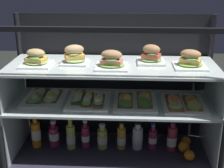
% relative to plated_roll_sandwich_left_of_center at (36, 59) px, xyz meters
% --- Properties ---
extents(ground_plane, '(6.00, 6.00, 0.02)m').
position_rel_plated_roll_sandwich_left_of_center_xyz_m(ground_plane, '(0.48, 0.03, -0.74)').
color(ground_plane, black).
rests_on(ground_plane, ground).
extents(case_base_deck, '(1.41, 0.55, 0.04)m').
position_rel_plated_roll_sandwich_left_of_center_xyz_m(case_base_deck, '(0.48, 0.03, -0.70)').
color(case_base_deck, '#2F2D3D').
rests_on(case_base_deck, ground).
extents(case_frame, '(1.41, 0.55, 0.98)m').
position_rel_plated_roll_sandwich_left_of_center_xyz_m(case_frame, '(0.48, 0.18, -0.19)').
color(case_frame, black).
rests_on(case_frame, ground).
extents(riser_lower_tier, '(1.34, 0.48, 0.37)m').
position_rel_plated_roll_sandwich_left_of_center_xyz_m(riser_lower_tier, '(0.48, 0.03, -0.50)').
color(riser_lower_tier, silver).
rests_on(riser_lower_tier, case_base_deck).
extents(shelf_lower_glass, '(1.36, 0.50, 0.01)m').
position_rel_plated_roll_sandwich_left_of_center_xyz_m(shelf_lower_glass, '(0.48, 0.03, -0.31)').
color(shelf_lower_glass, silver).
rests_on(shelf_lower_glass, riser_lower_tier).
extents(riser_upper_tier, '(1.34, 0.48, 0.24)m').
position_rel_plated_roll_sandwich_left_of_center_xyz_m(riser_upper_tier, '(0.48, 0.03, -0.18)').
color(riser_upper_tier, silver).
rests_on(riser_upper_tier, shelf_lower_glass).
extents(shelf_upper_glass, '(1.36, 0.50, 0.01)m').
position_rel_plated_roll_sandwich_left_of_center_xyz_m(shelf_upper_glass, '(0.48, 0.03, -0.05)').
color(shelf_upper_glass, silver).
rests_on(shelf_upper_glass, riser_upper_tier).
extents(plated_roll_sandwich_left_of_center, '(0.19, 0.19, 0.11)m').
position_rel_plated_roll_sandwich_left_of_center_xyz_m(plated_roll_sandwich_left_of_center, '(0.00, 0.00, 0.00)').
color(plated_roll_sandwich_left_of_center, white).
rests_on(plated_roll_sandwich_left_of_center, shelf_upper_glass).
extents(plated_roll_sandwich_mid_right, '(0.17, 0.17, 0.12)m').
position_rel_plated_roll_sandwich_left_of_center_xyz_m(plated_roll_sandwich_mid_right, '(0.24, 0.06, 0.01)').
color(plated_roll_sandwich_mid_right, white).
rests_on(plated_roll_sandwich_mid_right, shelf_upper_glass).
extents(plated_roll_sandwich_center, '(0.20, 0.20, 0.11)m').
position_rel_plated_roll_sandwich_left_of_center_xyz_m(plated_roll_sandwich_center, '(0.48, -0.02, 0.00)').
color(plated_roll_sandwich_center, white).
rests_on(plated_roll_sandwich_center, shelf_upper_glass).
extents(plated_roll_sandwich_right_of_center, '(0.18, 0.18, 0.12)m').
position_rel_plated_roll_sandwich_left_of_center_xyz_m(plated_roll_sandwich_right_of_center, '(0.74, 0.09, 0.01)').
color(plated_roll_sandwich_right_of_center, white).
rests_on(plated_roll_sandwich_right_of_center, shelf_upper_glass).
extents(plated_roll_sandwich_far_right, '(0.20, 0.20, 0.11)m').
position_rel_plated_roll_sandwich_left_of_center_xyz_m(plated_roll_sandwich_far_right, '(0.98, 0.02, 0.00)').
color(plated_roll_sandwich_far_right, white).
rests_on(plated_roll_sandwich_far_right, shelf_upper_glass).
extents(open_sandwich_tray_right_of_center, '(0.28, 0.34, 0.06)m').
position_rel_plated_roll_sandwich_left_of_center_xyz_m(open_sandwich_tray_right_of_center, '(0.02, 0.06, -0.28)').
color(open_sandwich_tray_right_of_center, white).
rests_on(open_sandwich_tray_right_of_center, shelf_lower_glass).
extents(open_sandwich_tray_far_right, '(0.28, 0.34, 0.06)m').
position_rel_plated_roll_sandwich_left_of_center_xyz_m(open_sandwich_tray_far_right, '(0.33, 0.01, -0.28)').
color(open_sandwich_tray_far_right, white).
rests_on(open_sandwich_tray_far_right, shelf_lower_glass).
extents(open_sandwich_tray_mid_right, '(0.28, 0.34, 0.06)m').
position_rel_plated_roll_sandwich_left_of_center_xyz_m(open_sandwich_tray_mid_right, '(0.64, 0.01, -0.28)').
color(open_sandwich_tray_mid_right, white).
rests_on(open_sandwich_tray_mid_right, shelf_lower_glass).
extents(open_sandwich_tray_far_left, '(0.28, 0.34, 0.06)m').
position_rel_plated_roll_sandwich_left_of_center_xyz_m(open_sandwich_tray_far_left, '(0.95, -0.01, -0.28)').
color(open_sandwich_tray_far_left, white).
rests_on(open_sandwich_tray_far_left, shelf_lower_glass).
extents(juice_bottle_front_right_end, '(0.07, 0.07, 0.24)m').
position_rel_plated_roll_sandwich_left_of_center_xyz_m(juice_bottle_front_right_end, '(-0.07, 0.07, -0.58)').
color(juice_bottle_front_right_end, orange).
rests_on(juice_bottle_front_right_end, case_base_deck).
extents(juice_bottle_tucked_behind, '(0.07, 0.07, 0.20)m').
position_rel_plated_roll_sandwich_left_of_center_xyz_m(juice_bottle_tucked_behind, '(0.06, 0.09, -0.60)').
color(juice_bottle_tucked_behind, '#962945').
rests_on(juice_bottle_tucked_behind, case_base_deck).
extents(juice_bottle_back_center, '(0.06, 0.06, 0.23)m').
position_rel_plated_roll_sandwich_left_of_center_xyz_m(juice_bottle_back_center, '(0.19, 0.07, -0.59)').
color(juice_bottle_back_center, '#B1CF54').
rests_on(juice_bottle_back_center, case_base_deck).
extents(juice_bottle_back_left, '(0.06, 0.06, 0.21)m').
position_rel_plated_roll_sandwich_left_of_center_xyz_m(juice_bottle_back_left, '(0.29, 0.09, -0.60)').
color(juice_bottle_back_left, '#A22944').
rests_on(juice_bottle_back_left, case_base_deck).
extents(juice_bottle_front_second, '(0.07, 0.07, 0.19)m').
position_rel_plated_roll_sandwich_left_of_center_xyz_m(juice_bottle_front_second, '(0.41, 0.08, -0.61)').
color(juice_bottle_front_second, '#B9C756').
rests_on(juice_bottle_front_second, case_base_deck).
extents(juice_bottle_front_left_end, '(0.06, 0.06, 0.21)m').
position_rel_plated_roll_sandwich_left_of_center_xyz_m(juice_bottle_front_left_end, '(0.55, 0.08, -0.60)').
color(juice_bottle_front_left_end, gold).
rests_on(juice_bottle_front_left_end, case_base_deck).
extents(juice_bottle_back_right, '(0.07, 0.07, 0.21)m').
position_rel_plated_roll_sandwich_left_of_center_xyz_m(juice_bottle_back_right, '(0.66, 0.09, -0.60)').
color(juice_bottle_back_right, silver).
rests_on(juice_bottle_back_right, case_base_deck).
extents(juice_bottle_front_fourth, '(0.06, 0.06, 0.20)m').
position_rel_plated_roll_sandwich_left_of_center_xyz_m(juice_bottle_front_fourth, '(0.77, 0.09, -0.60)').
color(juice_bottle_front_fourth, maroon).
rests_on(juice_bottle_front_fourth, case_base_deck).
extents(juice_bottle_near_post, '(0.07, 0.07, 0.22)m').
position_rel_plated_roll_sandwich_left_of_center_xyz_m(juice_bottle_near_post, '(0.91, 0.08, -0.59)').
color(juice_bottle_near_post, '#9D2D3E').
rests_on(juice_bottle_near_post, case_base_deck).
extents(orange_fruit_beside_bottles, '(0.07, 0.07, 0.07)m').
position_rel_plated_roll_sandwich_left_of_center_xyz_m(orange_fruit_beside_bottles, '(1.02, 0.14, -0.65)').
color(orange_fruit_beside_bottles, orange).
rests_on(orange_fruit_beside_bottles, case_base_deck).
extents(orange_fruit_near_left_post, '(0.07, 0.07, 0.07)m').
position_rel_plated_roll_sandwich_left_of_center_xyz_m(orange_fruit_near_left_post, '(1.01, -0.05, -0.65)').
color(orange_fruit_near_left_post, orange).
rests_on(orange_fruit_near_left_post, case_base_deck).
extents(orange_fruit_rolled_forward, '(0.08, 0.08, 0.08)m').
position_rel_plated_roll_sandwich_left_of_center_xyz_m(orange_fruit_rolled_forward, '(0.99, 0.05, -0.64)').
color(orange_fruit_rolled_forward, orange).
rests_on(orange_fruit_rolled_forward, case_base_deck).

